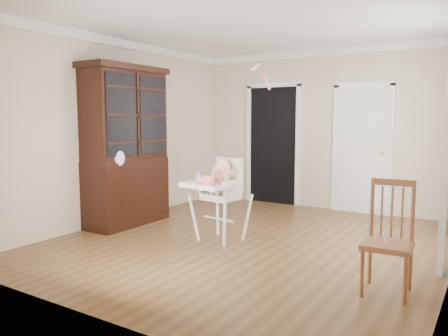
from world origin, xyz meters
The scene contains 14 objects.
floor centered at (0.00, 0.00, 0.00)m, with size 5.00×5.00×0.00m, color #52381C.
ceiling centered at (0.00, 0.00, 2.70)m, with size 5.00×5.00×0.00m, color white.
wall_back centered at (0.00, 2.50, 1.35)m, with size 4.50×4.50×0.00m, color beige.
wall_left centered at (-2.25, 0.00, 1.35)m, with size 5.00×5.00×0.00m, color beige.
crown_molding centered at (0.00, 0.00, 2.64)m, with size 4.50×5.00×0.12m, color white, non-canonical shape.
doorway centered at (-0.90, 2.48, 1.11)m, with size 1.06×0.05×2.22m.
closet_door centered at (0.70, 2.48, 1.02)m, with size 0.96×0.09×2.13m.
high_chair centered at (-0.35, -0.16, 0.66)m, with size 0.69×0.82×1.07m.
baby centered at (-0.34, -0.14, 0.81)m, with size 0.30×0.24×0.45m.
cake centered at (-0.38, -0.40, 0.79)m, with size 0.22×0.22×0.10m.
sippy_cup centered at (-0.59, -0.27, 0.81)m, with size 0.07×0.07×0.17m.
china_cabinet centered at (-1.99, -0.14, 1.14)m, with size 0.60×1.36×2.29m.
dining_chair centered at (1.80, -0.78, 0.47)m, with size 0.43×0.43×1.00m.
streamer centered at (-0.03, 0.17, 2.18)m, with size 0.03×0.50×0.02m, color #FF93C3, non-canonical shape.
Camera 1 is at (2.56, -4.71, 1.53)m, focal length 35.00 mm.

